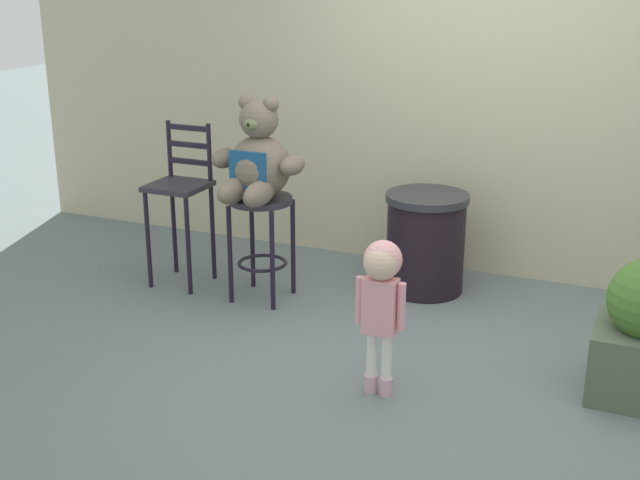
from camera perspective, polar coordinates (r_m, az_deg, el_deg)
name	(u,v)px	position (r m, az deg, el deg)	size (l,w,h in m)	color
ground_plane	(410,363)	(4.80, 6.22, -8.40)	(24.00, 24.00, 0.00)	slate
building_wall	(497,42)	(6.02, 12.02, 13.10)	(7.71, 0.30, 3.27)	#BBB28F
bar_stool_with_teddy	(261,225)	(5.50, -4.04, 1.01)	(0.42, 0.42, 0.71)	#29282F
teddy_bear	(258,162)	(5.36, -4.31, 5.38)	(0.63, 0.57, 0.66)	#6E6050
child_walking	(381,285)	(4.22, 4.23, -3.09)	(0.27, 0.21, 0.84)	#CA9CAC
trash_bin	(426,242)	(5.72, 7.24, -0.15)	(0.56, 0.56, 0.69)	black
bar_chair_empty	(181,194)	(5.82, -9.52, 3.10)	(0.38, 0.38, 1.12)	#29282F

